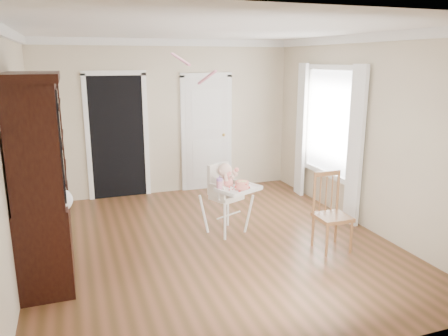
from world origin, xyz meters
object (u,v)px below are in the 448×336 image
object	(u,v)px
high_chair	(227,191)
china_cabinet	(41,180)
cake	(242,185)
sippy_cup	(219,184)
dining_chair	(331,214)

from	to	relation	value
high_chair	china_cabinet	world-z (taller)	china_cabinet
high_chair	china_cabinet	xyz separation A→B (m)	(-2.29, -0.54, 0.51)
cake	sippy_cup	distance (m)	0.30
cake	dining_chair	xyz separation A→B (m)	(0.94, -0.70, -0.28)
china_cabinet	dining_chair	distance (m)	3.45
china_cabinet	dining_chair	xyz separation A→B (m)	(3.36, -0.40, -0.66)
high_chair	dining_chair	xyz separation A→B (m)	(1.07, -0.93, -0.15)
cake	china_cabinet	size ratio (longest dim) A/B	0.10
dining_chair	high_chair	bearing A→B (deg)	140.14
high_chair	dining_chair	bearing A→B (deg)	-64.97
high_chair	sippy_cup	distance (m)	0.28
high_chair	dining_chair	world-z (taller)	dining_chair
sippy_cup	cake	bearing A→B (deg)	-12.77
china_cabinet	dining_chair	world-z (taller)	china_cabinet
cake	dining_chair	size ratio (longest dim) A/B	0.24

